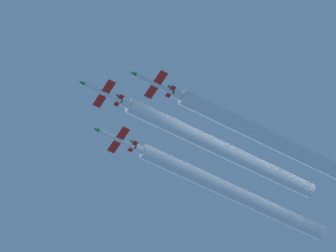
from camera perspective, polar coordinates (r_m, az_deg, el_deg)
jet_lead at (r=289.56m, az=-3.43°, el=1.74°), size 9.05×13.17×3.17m
jet_left_wingman at (r=286.04m, az=-0.77°, el=2.21°), size 9.05×13.17×3.17m
jet_right_wingman at (r=296.61m, az=-2.69°, el=-0.63°), size 9.05×13.17×3.17m
smoke_trail_lead at (r=299.49m, az=2.61°, el=-1.10°), size 4.18×59.44×4.18m
smoke_trail_left_wingman at (r=298.90m, az=5.92°, el=-1.02°), size 4.18×68.11×4.18m
smoke_trail_right_wingman at (r=307.61m, az=3.24°, el=-3.36°), size 4.18×60.19×4.18m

